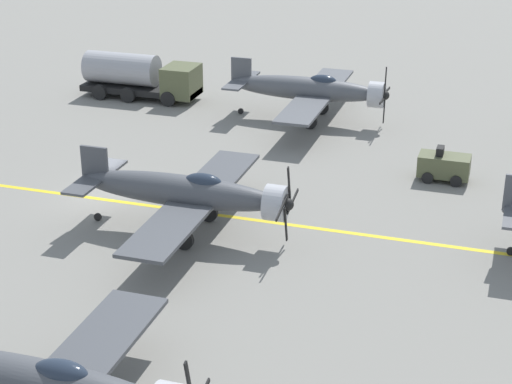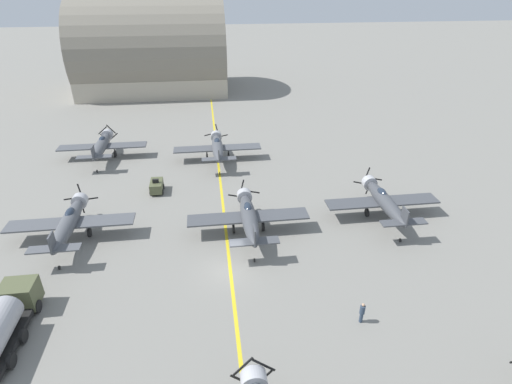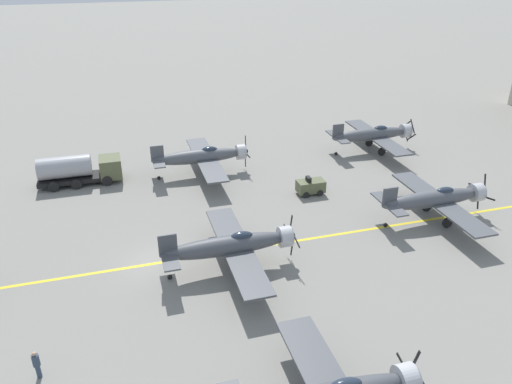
{
  "view_description": "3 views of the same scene",
  "coord_description": "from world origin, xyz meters",
  "px_view_note": "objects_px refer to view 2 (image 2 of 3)",
  "views": [
    {
      "loc": [
        34.21,
        18.71,
        16.79
      ],
      "look_at": [
        1.34,
        8.18,
        2.02
      ],
      "focal_mm": 60.0,
      "sensor_mm": 36.0,
      "label": 1
    },
    {
      "loc": [
        -1.3,
        -27.64,
        22.78
      ],
      "look_at": [
        3.21,
        7.09,
        3.72
      ],
      "focal_mm": 28.0,
      "sensor_mm": 36.0,
      "label": 2
    },
    {
      "loc": [
        31.79,
        -1.53,
        21.22
      ],
      "look_at": [
        -2.74,
        8.61,
        3.44
      ],
      "focal_mm": 35.0,
      "sensor_mm": 36.0,
      "label": 3
    }
  ],
  "objects_px": {
    "airplane_mid_center": "(249,216)",
    "fuel_tanker": "(4,323)",
    "airplane_far_center": "(217,147)",
    "hangar": "(153,56)",
    "tow_tractor": "(157,186)",
    "ground_crew_walking": "(362,312)",
    "airplane_mid_left": "(69,222)",
    "airplane_mid_right": "(384,201)",
    "airplane_far_left": "(102,145)"
  },
  "relations": [
    {
      "from": "fuel_tanker",
      "to": "tow_tractor",
      "type": "height_order",
      "value": "fuel_tanker"
    },
    {
      "from": "ground_crew_walking",
      "to": "airplane_mid_center",
      "type": "bearing_deg",
      "value": 118.92
    },
    {
      "from": "airplane_mid_center",
      "to": "fuel_tanker",
      "type": "height_order",
      "value": "airplane_mid_center"
    },
    {
      "from": "ground_crew_walking",
      "to": "airplane_mid_right",
      "type": "bearing_deg",
      "value": 61.76
    },
    {
      "from": "airplane_mid_left",
      "to": "hangar",
      "type": "xyz_separation_m",
      "value": [
        3.05,
        58.46,
        5.35
      ]
    },
    {
      "from": "airplane_far_left",
      "to": "airplane_mid_left",
      "type": "distance_m",
      "value": 19.98
    },
    {
      "from": "airplane_far_left",
      "to": "airplane_mid_left",
      "type": "height_order",
      "value": "airplane_mid_left"
    },
    {
      "from": "airplane_mid_left",
      "to": "ground_crew_walking",
      "type": "xyz_separation_m",
      "value": [
        24.14,
        -13.79,
        -1.03
      ]
    },
    {
      "from": "airplane_mid_center",
      "to": "tow_tractor",
      "type": "distance_m",
      "value": 14.18
    },
    {
      "from": "airplane_far_left",
      "to": "airplane_mid_right",
      "type": "height_order",
      "value": "airplane_mid_right"
    },
    {
      "from": "airplane_far_left",
      "to": "airplane_mid_center",
      "type": "bearing_deg",
      "value": -65.7
    },
    {
      "from": "airplane_mid_left",
      "to": "hangar",
      "type": "relative_size",
      "value": 0.39
    },
    {
      "from": "airplane_mid_left",
      "to": "airplane_mid_center",
      "type": "height_order",
      "value": "airplane_mid_left"
    },
    {
      "from": "airplane_mid_left",
      "to": "fuel_tanker",
      "type": "bearing_deg",
      "value": -92.58
    },
    {
      "from": "airplane_mid_center",
      "to": "ground_crew_walking",
      "type": "bearing_deg",
      "value": -44.45
    },
    {
      "from": "airplane_mid_right",
      "to": "hangar",
      "type": "xyz_separation_m",
      "value": [
        -28.54,
        58.39,
        5.35
      ]
    },
    {
      "from": "airplane_far_left",
      "to": "airplane_mid_right",
      "type": "distance_m",
      "value": 38.18
    },
    {
      "from": "airplane_mid_left",
      "to": "fuel_tanker",
      "type": "xyz_separation_m",
      "value": [
        -1.26,
        -12.02,
        -0.5
      ]
    },
    {
      "from": "airplane_mid_left",
      "to": "airplane_mid_right",
      "type": "bearing_deg",
      "value": 3.53
    },
    {
      "from": "airplane_far_left",
      "to": "hangar",
      "type": "height_order",
      "value": "hangar"
    },
    {
      "from": "airplane_mid_right",
      "to": "airplane_mid_center",
      "type": "relative_size",
      "value": 1.0
    },
    {
      "from": "airplane_mid_center",
      "to": "hangar",
      "type": "xyz_separation_m",
      "value": [
        -14.12,
        59.63,
        5.35
      ]
    },
    {
      "from": "airplane_mid_left",
      "to": "airplane_far_center",
      "type": "bearing_deg",
      "value": 52.43
    },
    {
      "from": "airplane_far_center",
      "to": "airplane_mid_right",
      "type": "xyz_separation_m",
      "value": [
        16.65,
        -17.13,
        -0.0
      ]
    },
    {
      "from": "airplane_far_center",
      "to": "fuel_tanker",
      "type": "xyz_separation_m",
      "value": [
        -16.2,
        -29.22,
        -0.5
      ]
    },
    {
      "from": "ground_crew_walking",
      "to": "fuel_tanker",
      "type": "bearing_deg",
      "value": 176.02
    },
    {
      "from": "airplane_mid_right",
      "to": "airplane_mid_left",
      "type": "distance_m",
      "value": 31.59
    },
    {
      "from": "airplane_far_center",
      "to": "airplane_mid_left",
      "type": "height_order",
      "value": "airplane_mid_left"
    },
    {
      "from": "ground_crew_walking",
      "to": "hangar",
      "type": "bearing_deg",
      "value": 106.28
    },
    {
      "from": "airplane_mid_center",
      "to": "fuel_tanker",
      "type": "distance_m",
      "value": 21.39
    },
    {
      "from": "fuel_tanker",
      "to": "tow_tractor",
      "type": "distance_m",
      "value": 22.64
    },
    {
      "from": "hangar",
      "to": "ground_crew_walking",
      "type": "bearing_deg",
      "value": -73.72
    },
    {
      "from": "airplane_mid_left",
      "to": "ground_crew_walking",
      "type": "distance_m",
      "value": 27.82
    },
    {
      "from": "tow_tractor",
      "to": "ground_crew_walking",
      "type": "bearing_deg",
      "value": -53.44
    },
    {
      "from": "tow_tractor",
      "to": "fuel_tanker",
      "type": "bearing_deg",
      "value": -112.22
    },
    {
      "from": "airplane_far_center",
      "to": "airplane_mid_right",
      "type": "relative_size",
      "value": 1.0
    },
    {
      "from": "airplane_far_left",
      "to": "airplane_far_center",
      "type": "height_order",
      "value": "airplane_far_center"
    },
    {
      "from": "airplane_far_left",
      "to": "tow_tractor",
      "type": "xyz_separation_m",
      "value": [
        8.3,
        -11.02,
        -1.22
      ]
    },
    {
      "from": "airplane_mid_left",
      "to": "ground_crew_walking",
      "type": "relative_size",
      "value": 6.7
    },
    {
      "from": "airplane_far_left",
      "to": "airplane_mid_right",
      "type": "xyz_separation_m",
      "value": [
        32.59,
        -19.88,
        -0.0
      ]
    },
    {
      "from": "airplane_far_center",
      "to": "hangar",
      "type": "xyz_separation_m",
      "value": [
        -11.89,
        41.25,
        5.35
      ]
    },
    {
      "from": "airplane_mid_right",
      "to": "fuel_tanker",
      "type": "height_order",
      "value": "airplane_mid_right"
    },
    {
      "from": "airplane_mid_center",
      "to": "airplane_far_center",
      "type": "bearing_deg",
      "value": 113.56
    },
    {
      "from": "ground_crew_walking",
      "to": "airplane_mid_left",
      "type": "bearing_deg",
      "value": 150.28
    },
    {
      "from": "airplane_mid_left",
      "to": "ground_crew_walking",
      "type": "height_order",
      "value": "airplane_mid_left"
    },
    {
      "from": "fuel_tanker",
      "to": "tow_tractor",
      "type": "bearing_deg",
      "value": 67.78
    },
    {
      "from": "airplane_mid_left",
      "to": "tow_tractor",
      "type": "height_order",
      "value": "airplane_mid_left"
    },
    {
      "from": "airplane_mid_right",
      "to": "airplane_mid_left",
      "type": "relative_size",
      "value": 1.0
    },
    {
      "from": "ground_crew_walking",
      "to": "tow_tractor",
      "type": "bearing_deg",
      "value": 126.56
    },
    {
      "from": "airplane_far_left",
      "to": "airplane_mid_right",
      "type": "bearing_deg",
      "value": -47.79
    }
  ]
}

